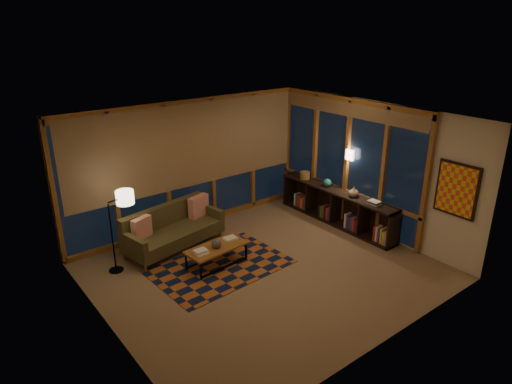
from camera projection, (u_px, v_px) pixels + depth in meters
floor at (264, 270)px, 8.08m from camera, size 5.50×5.00×0.01m
ceiling at (265, 120)px, 7.11m from camera, size 5.50×5.00×0.01m
walls at (264, 200)px, 7.59m from camera, size 5.51×5.01×2.70m
window_wall_back at (190, 165)px, 9.38m from camera, size 5.30×0.16×2.60m
window_wall_right at (346, 162)px, 9.57m from camera, size 0.16×3.70×2.60m
wall_art at (457, 190)px, 7.75m from camera, size 0.06×0.74×0.94m
wall_sconce at (350, 155)px, 9.35m from camera, size 0.12×0.18×0.22m
sofa at (174, 229)px, 8.73m from camera, size 2.05×1.13×0.79m
pillow_left at (142, 228)px, 8.31m from camera, size 0.42×0.26×0.40m
pillow_right at (198, 205)px, 9.24m from camera, size 0.48×0.27×0.45m
area_rug at (220, 266)px, 8.19m from camera, size 2.44×1.70×0.01m
coffee_table at (217, 256)px, 8.18m from camera, size 1.16×0.61×0.37m
book_stack_a at (201, 252)px, 7.86m from camera, size 0.22×0.17×0.06m
book_stack_b at (231, 239)px, 8.34m from camera, size 0.25×0.20×0.05m
ceramic_pot at (217, 243)px, 8.05m from camera, size 0.20×0.20×0.17m
floor_lamp at (112, 234)px, 7.82m from camera, size 0.52×0.39×1.43m
bookshelf at (336, 207)px, 9.81m from camera, size 0.40×3.00×0.75m
basket at (305, 175)px, 10.36m from camera, size 0.23×0.23×0.17m
teal_bowl at (327, 183)px, 9.87m from camera, size 0.23×0.23×0.18m
vase at (354, 192)px, 9.32m from camera, size 0.25×0.25×0.21m
shelf_book_stack at (374, 203)px, 8.96m from camera, size 0.20×0.26×0.07m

